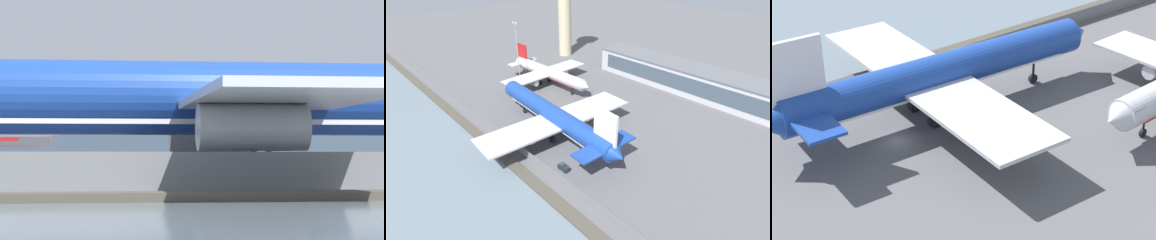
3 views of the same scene
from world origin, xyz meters
The scene contains 5 objects.
ground_plane centered at (0.00, 0.00, 0.00)m, with size 500.00×500.00×0.00m, color #565659.
shoreline_seawall centered at (0.00, -20.50, 0.25)m, with size 320.00×3.00×0.50m.
perimeter_fence centered at (0.00, -16.00, 1.35)m, with size 280.00×0.10×2.70m.
cargo_jet_blue centered at (-9.44, -2.83, 6.52)m, with size 57.12×48.85×17.09m.
baggage_tug centered at (5.22, -11.85, 0.81)m, with size 3.22×1.63×1.80m.
Camera 3 is at (40.17, 66.40, 47.04)m, focal length 60.00 mm.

